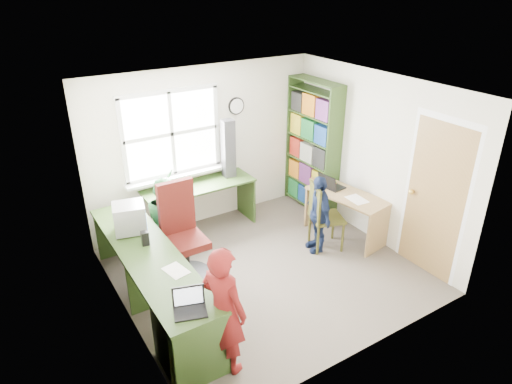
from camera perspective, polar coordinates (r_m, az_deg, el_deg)
room at (r=5.56m, az=0.94°, el=1.00°), size 3.64×3.44×2.44m
l_desk at (r=5.14m, az=-9.42°, el=-11.61°), size 2.38×2.95×0.75m
right_desk at (r=6.73m, az=11.26°, el=-1.73°), size 0.72×1.24×0.68m
bookshelf at (r=7.35m, az=7.06°, el=5.32°), size 0.30×1.02×2.10m
swivel_chair at (r=5.81m, az=-9.12°, el=-5.68°), size 0.59×0.59×1.27m
wooden_chair at (r=6.38m, az=8.27°, el=-2.77°), size 0.54×0.54×0.97m
crt_monitor at (r=5.59m, az=-15.52°, el=-3.14°), size 0.43×0.40×0.36m
laptop_left at (r=4.34m, az=-8.32°, el=-13.84°), size 0.36×0.33×0.21m
laptop_right at (r=6.79m, az=9.27°, el=0.94°), size 0.32×0.37×0.23m
speaker_a at (r=5.33m, az=-13.70°, el=-5.62°), size 0.09×0.09×0.17m
speaker_b at (r=5.85m, az=-15.88°, el=-2.78°), size 0.12×0.12×0.19m
cd_tower at (r=6.79m, az=-3.48°, el=5.44°), size 0.19×0.17×0.88m
game_box at (r=6.94m, az=8.37°, el=1.33°), size 0.31×0.31×0.06m
paper_a at (r=4.87m, az=-9.98°, el=-9.64°), size 0.24×0.31×0.00m
paper_b at (r=6.53m, az=12.50°, el=-0.92°), size 0.23×0.32×0.00m
potted_plant at (r=6.53m, az=-10.90°, el=1.51°), size 0.21×0.19×0.33m
person_red at (r=4.43m, az=-4.07°, el=-14.53°), size 0.50×0.59×1.37m
person_green at (r=6.13m, az=-11.16°, el=-3.47°), size 0.47×0.59×1.20m
person_navy at (r=6.31m, az=7.77°, el=-2.72°), size 0.44×0.71×1.12m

